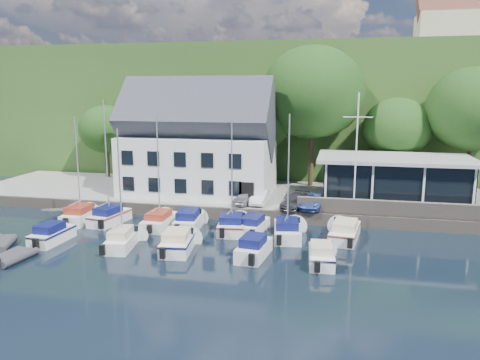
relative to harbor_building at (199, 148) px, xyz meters
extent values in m
plane|color=black|center=(7.00, -16.50, -5.35)|extent=(180.00, 180.00, 0.00)
cube|color=gray|center=(7.00, 1.00, -4.85)|extent=(60.00, 13.00, 1.00)
cube|color=#6D6357|center=(7.00, -5.50, -4.85)|extent=(60.00, 0.30, 1.00)
cube|color=#2B4F1D|center=(7.00, 45.50, 2.65)|extent=(160.00, 75.00, 16.00)
cube|color=olive|center=(15.00, 53.50, 10.80)|extent=(50.00, 30.00, 0.30)
cube|color=#6D6357|center=(19.00, -5.10, -3.75)|extent=(18.00, 0.50, 1.20)
imported|color=#9F9EA3|center=(5.33, -3.76, -3.79)|extent=(2.22, 3.50, 1.11)
imported|color=silver|center=(6.57, -3.33, -3.77)|extent=(1.36, 3.57, 1.16)
imported|color=#303035|center=(9.71, -4.05, -3.78)|extent=(2.56, 4.20, 1.14)
imported|color=#2F448F|center=(11.26, -3.98, -3.71)|extent=(2.34, 3.96, 1.27)
camera|label=1|loc=(13.22, -42.76, 5.55)|focal=35.00mm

